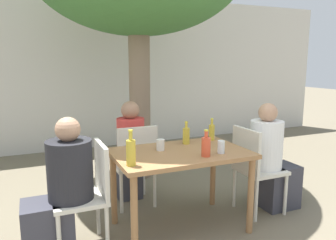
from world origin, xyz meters
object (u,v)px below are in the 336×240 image
object	(u,v)px
oil_cruet_1	(186,135)
drinking_glass_1	(221,147)
dining_table_front	(180,162)
soda_bottle_2	(206,146)
patio_chair_1	(254,165)
person_seated_0	(60,195)
oil_cruet_3	(131,152)
person_seated_1	(272,162)
person_seated_2	(129,156)
oil_cruet_0	(212,132)
drinking_glass_0	(160,145)
patio_chair_2	(135,160)
patio_chair_0	(89,189)

from	to	relation	value
oil_cruet_1	drinking_glass_1	size ratio (longest dim) A/B	1.96
dining_table_front	soda_bottle_2	size ratio (longest dim) A/B	5.19
patio_chair_1	person_seated_0	distance (m)	1.96
dining_table_front	oil_cruet_1	xyz separation A→B (m)	(0.18, 0.24, 0.19)
oil_cruet_1	oil_cruet_3	size ratio (longest dim) A/B	0.79
dining_table_front	oil_cruet_3	xyz separation A→B (m)	(-0.55, -0.23, 0.22)
person_seated_0	person_seated_1	world-z (taller)	person_seated_1
person_seated_1	drinking_glass_1	world-z (taller)	person_seated_1
person_seated_2	oil_cruet_0	world-z (taller)	person_seated_2
patio_chair_1	drinking_glass_0	distance (m)	1.07
patio_chair_1	person_seated_2	distance (m)	1.42
dining_table_front	drinking_glass_1	xyz separation A→B (m)	(0.32, -0.20, 0.16)
patio_chair_2	person_seated_0	bearing A→B (deg)	36.83
drinking_glass_0	patio_chair_2	bearing A→B (deg)	99.92
person_seated_0	soda_bottle_2	bearing A→B (deg)	79.24
patio_chair_2	oil_cruet_0	size ratio (longest dim) A/B	3.93
patio_chair_1	oil_cruet_3	size ratio (longest dim) A/B	3.14
patio_chair_2	person_seated_2	size ratio (longest dim) A/B	0.79
oil_cruet_0	soda_bottle_2	distance (m)	0.63
person_seated_2	oil_cruet_3	distance (m)	1.20
person_seated_1	drinking_glass_0	world-z (taller)	person_seated_1
person_seated_2	soda_bottle_2	xyz separation A→B (m)	(0.39, -1.11, 0.35)
person_seated_0	person_seated_2	world-z (taller)	person_seated_2
patio_chair_2	person_seated_1	size ratio (longest dim) A/B	0.79
oil_cruet_3	oil_cruet_1	bearing A→B (deg)	32.52
patio_chair_1	patio_chair_2	world-z (taller)	same
person_seated_0	drinking_glass_0	world-z (taller)	person_seated_0
patio_chair_0	person_seated_1	distance (m)	1.96
person_seated_0	oil_cruet_3	bearing A→B (deg)	67.54
soda_bottle_2	oil_cruet_3	bearing A→B (deg)	179.27
oil_cruet_1	patio_chair_1	bearing A→B (deg)	-19.06
patio_chair_0	drinking_glass_1	world-z (taller)	patio_chair_0
dining_table_front	drinking_glass_0	distance (m)	0.25
patio_chair_2	drinking_glass_1	size ratio (longest dim) A/B	7.81
patio_chair_0	soda_bottle_2	bearing A→B (deg)	76.76
person_seated_1	dining_table_front	bearing A→B (deg)	90.00
oil_cruet_3	drinking_glass_1	size ratio (longest dim) A/B	2.49
patio_chair_1	oil_cruet_3	xyz separation A→B (m)	(-1.41, -0.23, 0.36)
patio_chair_1	drinking_glass_1	size ratio (longest dim) A/B	7.81
person_seated_2	oil_cruet_3	xyz separation A→B (m)	(-0.30, -1.11, 0.37)
person_seated_0	oil_cruet_0	bearing A→B (deg)	99.77
person_seated_2	soda_bottle_2	world-z (taller)	person_seated_2
patio_chair_1	person_seated_1	bearing A→B (deg)	-90.00
patio_chair_2	oil_cruet_0	world-z (taller)	oil_cruet_0
oil_cruet_1	soda_bottle_2	xyz separation A→B (m)	(-0.04, -0.47, 0.00)
drinking_glass_0	patio_chair_1	bearing A→B (deg)	-6.11
patio_chair_0	patio_chair_1	world-z (taller)	same
person_seated_0	person_seated_2	size ratio (longest dim) A/B	1.00
soda_bottle_2	drinking_glass_1	size ratio (longest dim) A/B	2.04
oil_cruet_1	oil_cruet_3	xyz separation A→B (m)	(-0.73, -0.46, 0.03)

